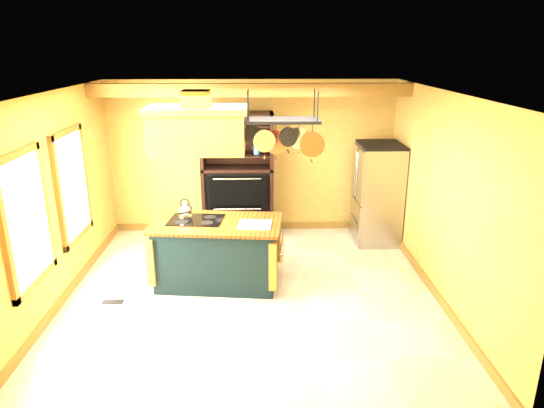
{
  "coord_description": "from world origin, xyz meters",
  "views": [
    {
      "loc": [
        0.11,
        -5.92,
        3.24
      ],
      "look_at": [
        0.29,
        0.3,
        1.2
      ],
      "focal_mm": 32.0,
      "sensor_mm": 36.0,
      "label": 1
    }
  ],
  "objects_px": {
    "kitchen_island": "(217,252)",
    "pot_rack": "(283,130)",
    "refrigerator": "(377,196)",
    "hutch": "(238,188)",
    "range_hood": "(197,128)"
  },
  "relations": [
    {
      "from": "kitchen_island",
      "to": "pot_rack",
      "type": "height_order",
      "value": "pot_rack"
    },
    {
      "from": "pot_rack",
      "to": "refrigerator",
      "type": "xyz_separation_m",
      "value": [
        1.69,
        1.52,
        -1.38
      ]
    },
    {
      "from": "kitchen_island",
      "to": "pot_rack",
      "type": "xyz_separation_m",
      "value": [
        0.92,
        -0.0,
        1.72
      ]
    },
    {
      "from": "hutch",
      "to": "kitchen_island",
      "type": "bearing_deg",
      "value": -96.94
    },
    {
      "from": "refrigerator",
      "to": "hutch",
      "type": "height_order",
      "value": "hutch"
    },
    {
      "from": "hutch",
      "to": "range_hood",
      "type": "bearing_deg",
      "value": -102.78
    },
    {
      "from": "kitchen_island",
      "to": "range_hood",
      "type": "height_order",
      "value": "range_hood"
    },
    {
      "from": "kitchen_island",
      "to": "refrigerator",
      "type": "xyz_separation_m",
      "value": [
        2.6,
        1.52,
        0.34
      ]
    },
    {
      "from": "refrigerator",
      "to": "pot_rack",
      "type": "bearing_deg",
      "value": -137.97
    },
    {
      "from": "kitchen_island",
      "to": "hutch",
      "type": "relative_size",
      "value": 0.86
    },
    {
      "from": "kitchen_island",
      "to": "hutch",
      "type": "xyz_separation_m",
      "value": [
        0.23,
        1.88,
        0.38
      ]
    },
    {
      "from": "refrigerator",
      "to": "hutch",
      "type": "distance_m",
      "value": 2.4
    },
    {
      "from": "refrigerator",
      "to": "range_hood",
      "type": "bearing_deg",
      "value": -151.5
    },
    {
      "from": "pot_rack",
      "to": "hutch",
      "type": "xyz_separation_m",
      "value": [
        -0.69,
        1.88,
        -1.34
      ]
    },
    {
      "from": "kitchen_island",
      "to": "refrigerator",
      "type": "distance_m",
      "value": 3.03
    }
  ]
}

